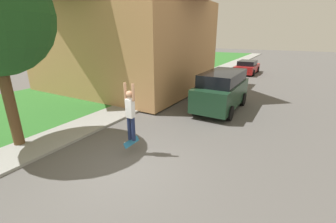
{
  "coord_description": "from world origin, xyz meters",
  "views": [
    {
      "loc": [
        4.3,
        -4.63,
        3.97
      ],
      "look_at": [
        0.27,
        2.36,
        1.17
      ],
      "focal_mm": 24.0,
      "sensor_mm": 36.0,
      "label": 1
    }
  ],
  "objects_px": {
    "car_down_street": "(247,67)",
    "skateboard": "(131,142)",
    "skateboarder": "(130,112)",
    "suv_parked": "(222,90)"
  },
  "relations": [
    {
      "from": "suv_parked",
      "to": "car_down_street",
      "type": "relative_size",
      "value": 1.03
    },
    {
      "from": "suv_parked",
      "to": "skateboard",
      "type": "xyz_separation_m",
      "value": [
        -1.23,
        -6.25,
        -0.69
      ]
    },
    {
      "from": "car_down_street",
      "to": "skateboarder",
      "type": "distance_m",
      "value": 19.32
    },
    {
      "from": "car_down_street",
      "to": "skateboard",
      "type": "distance_m",
      "value": 19.24
    },
    {
      "from": "suv_parked",
      "to": "skateboarder",
      "type": "height_order",
      "value": "skateboarder"
    },
    {
      "from": "suv_parked",
      "to": "skateboard",
      "type": "distance_m",
      "value": 6.4
    },
    {
      "from": "suv_parked",
      "to": "car_down_street",
      "type": "height_order",
      "value": "suv_parked"
    },
    {
      "from": "suv_parked",
      "to": "skateboarder",
      "type": "distance_m",
      "value": 6.43
    },
    {
      "from": "skateboarder",
      "to": "skateboard",
      "type": "bearing_deg",
      "value": 143.27
    },
    {
      "from": "suv_parked",
      "to": "skateboarder",
      "type": "bearing_deg",
      "value": -100.28
    }
  ]
}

